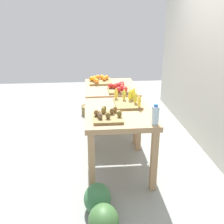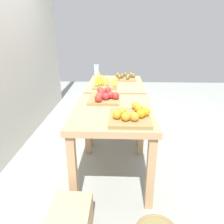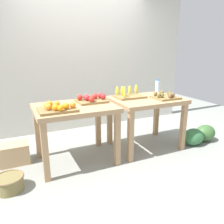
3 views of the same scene
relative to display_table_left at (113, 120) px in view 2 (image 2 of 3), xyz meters
The scene contains 10 objects.
ground_plane 0.88m from the display_table_left, ahead, with size 8.00×8.00×0.00m, color gray.
display_table_left is the anchor object (origin of this frame).
display_table_right 1.12m from the display_table_left, ahead, with size 1.04×0.80×0.79m.
orange_bin 0.34m from the display_table_left, 147.44° to the right, with size 0.44×0.38×0.11m.
apple_bin 0.34m from the display_table_left, 20.53° to the left, with size 0.42×0.35×0.11m.
banana_crate 0.92m from the display_table_left, ahead, with size 0.44×0.32×0.17m.
kiwi_bin 1.37m from the display_table_left, ahead, with size 0.36×0.32×0.10m.
water_bottle 1.61m from the display_table_left, 11.90° to the left, with size 0.08×0.08×0.22m.
watermelon_pile 2.10m from the display_table_left, ahead, with size 0.68×0.34×0.28m.
cardboard_produce_box 1.01m from the display_table_left, 159.47° to the left, with size 0.40×0.30×0.28m, color tan.
Camera 2 is at (-2.60, -0.07, 1.54)m, focal length 34.89 mm.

